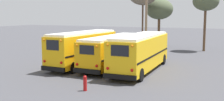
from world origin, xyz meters
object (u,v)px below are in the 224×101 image
object	(u,v)px
school_bus_1	(114,50)
bare_tree_2	(206,2)
school_bus_2	(141,51)
bare_tree_0	(159,9)
fire_hydrant	(85,83)
utility_pole	(146,16)
school_bus_0	(84,48)

from	to	relation	value
school_bus_1	bare_tree_2	xyz separation A→B (m)	(6.33, 15.93, 5.05)
school_bus_2	bare_tree_0	xyz separation A→B (m)	(-3.49, 18.31, 3.98)
fire_hydrant	school_bus_1	bearing A→B (deg)	101.96
utility_pole	bare_tree_2	distance (m)	9.26
utility_pole	bare_tree_2	bearing A→B (deg)	47.20
fire_hydrant	school_bus_2	bearing A→B (deg)	81.84
school_bus_0	bare_tree_0	world-z (taller)	bare_tree_0
bare_tree_0	fire_hydrant	distance (m)	26.83
school_bus_0	school_bus_2	world-z (taller)	school_bus_0
school_bus_2	bare_tree_2	distance (m)	17.52
school_bus_2	fire_hydrant	world-z (taller)	school_bus_2
school_bus_1	fire_hydrant	world-z (taller)	school_bus_1
school_bus_0	fire_hydrant	size ratio (longest dim) A/B	9.32
school_bus_1	utility_pole	xyz separation A→B (m)	(0.16, 9.27, 3.20)
school_bus_2	fire_hydrant	xyz separation A→B (m)	(-1.13, -7.91, -1.24)
school_bus_0	fire_hydrant	bearing A→B (deg)	-58.76
school_bus_1	utility_pole	distance (m)	9.81
school_bus_2	bare_tree_2	size ratio (longest dim) A/B	1.34
school_bus_0	bare_tree_2	bearing A→B (deg)	60.88
school_bus_2	school_bus_1	bearing A→B (deg)	169.64
school_bus_2	utility_pole	distance (m)	10.64
bare_tree_0	bare_tree_2	distance (m)	7.20
school_bus_2	bare_tree_0	distance (m)	19.06
school_bus_0	utility_pole	distance (m)	10.85
school_bus_2	fire_hydrant	bearing A→B (deg)	-98.16
fire_hydrant	school_bus_0	bearing A→B (deg)	121.24
fire_hydrant	utility_pole	bearing A→B (deg)	95.24
school_bus_1	school_bus_0	bearing A→B (deg)	-166.92
school_bus_0	utility_pole	xyz separation A→B (m)	(3.08, 9.95, 3.04)
utility_pole	bare_tree_2	xyz separation A→B (m)	(6.17, 6.66, 1.85)
utility_pole	fire_hydrant	bearing A→B (deg)	-84.76
school_bus_2	bare_tree_0	size ratio (longest dim) A/B	1.47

